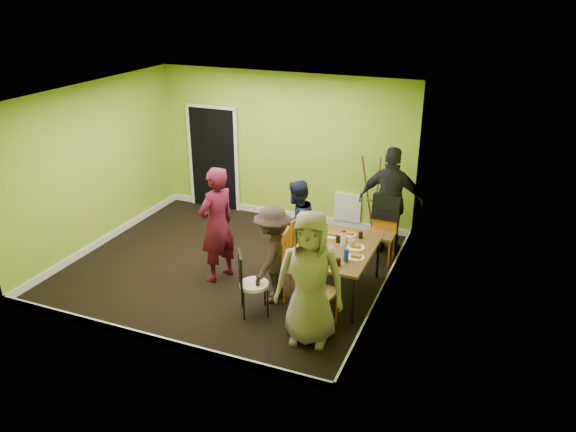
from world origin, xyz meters
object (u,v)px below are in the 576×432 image
dining_table (342,251)px  chair_back_end (385,214)px  person_left_far (297,225)px  chair_left_far (303,244)px  person_standing (217,225)px  chair_front_end (315,289)px  person_front_end (310,278)px  easel (378,200)px  orange_bottle (346,239)px  thermos (343,239)px  chair_bentwood (249,280)px  chair_left_near (293,262)px  blue_bottle (346,255)px  person_back_end (391,202)px  person_left_near (273,255)px

dining_table → chair_back_end: bearing=78.2°
person_left_far → chair_back_end: bearing=142.3°
chair_left_far → person_standing: bearing=-53.6°
chair_front_end → person_front_end: person_front_end is taller
easel → orange_bottle: bearing=-91.1°
chair_back_end → thermos: size_ratio=4.76×
chair_left_far → chair_bentwood: size_ratio=1.00×
dining_table → easel: easel is taller
chair_left_far → orange_bottle: (0.73, -0.13, 0.26)m
chair_left_near → person_left_far: person_left_far is taller
chair_front_end → person_left_far: 1.76m
chair_bentwood → person_front_end: person_front_end is taller
chair_left_near → blue_bottle: size_ratio=5.62×
chair_left_near → thermos: (0.59, 0.44, 0.28)m
person_back_end → chair_front_end: bearing=80.3°
chair_back_end → person_standing: bearing=38.0°
person_left_near → person_standing: bearing=-105.9°
dining_table → chair_front_end: bearing=-92.7°
easel → dining_table: bearing=-91.0°
chair_bentwood → orange_bottle: chair_bentwood is taller
chair_back_end → thermos: bearing=77.9°
easel → chair_front_end: bearing=-91.6°
chair_left_far → chair_left_near: bearing=19.2°
person_standing → person_back_end: (2.23, 1.88, 0.02)m
dining_table → chair_left_far: chair_left_far is taller
person_left_far → person_left_near: size_ratio=1.02×
chair_back_end → chair_front_end: (-0.35, -2.45, -0.15)m
chair_left_far → orange_bottle: bearing=89.0°
person_front_end → person_left_far: bearing=107.4°
dining_table → person_left_near: size_ratio=1.03×
person_left_far → orange_bottle: bearing=86.7°
chair_left_far → person_standing: 1.36m
dining_table → person_standing: (-1.89, -0.26, 0.21)m
dining_table → thermos: (-0.00, 0.07, 0.17)m
chair_front_end → thermos: (0.04, 1.08, 0.25)m
chair_left_near → thermos: bearing=117.0°
person_back_end → person_standing: bearing=38.9°
chair_back_end → thermos: 1.40m
chair_back_end → person_left_near: size_ratio=0.75×
dining_table → person_back_end: (0.34, 1.62, 0.23)m
chair_left_near → person_left_far: (-0.30, 0.90, 0.15)m
chair_back_end → person_back_end: person_back_end is taller
chair_left_far → easel: bearing=164.1°
easel → thermos: easel is taller
chair_left_far → orange_bottle: size_ratio=12.54×
thermos → person_back_end: bearing=77.4°
chair_left_near → dining_table: bearing=112.5°
chair_front_end → person_left_near: size_ratio=0.75×
person_standing → thermos: bearing=119.4°
blue_bottle → person_back_end: bearing=85.2°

